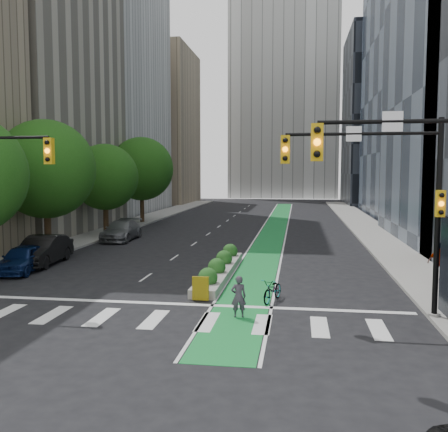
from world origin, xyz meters
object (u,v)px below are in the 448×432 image
(cyclist, at_px, (239,297))
(parked_car_left_near, at_px, (22,259))
(median_planter, at_px, (220,269))
(parked_car_left_mid, at_px, (42,250))
(pedestrian_far, at_px, (439,262))
(parked_car_left_far, at_px, (121,230))
(bicycle, at_px, (273,290))

(cyclist, bearing_deg, parked_car_left_near, -40.34)
(median_planter, distance_m, cyclist, 7.54)
(parked_car_left_mid, relative_size, pedestrian_far, 2.75)
(median_planter, height_order, parked_car_left_far, parked_car_left_far)
(pedestrian_far, bearing_deg, parked_car_left_mid, -7.04)
(median_planter, relative_size, cyclist, 6.50)
(parked_car_left_near, relative_size, parked_car_left_mid, 0.84)
(parked_car_left_far, bearing_deg, median_planter, -53.45)
(bicycle, height_order, parked_car_left_mid, parked_car_left_mid)
(median_planter, height_order, bicycle, median_planter)
(bicycle, distance_m, parked_car_left_near, 14.31)
(cyclist, distance_m, pedestrian_far, 11.25)
(median_planter, xyz_separation_m, parked_car_left_far, (-9.81, 12.13, 0.41))
(pedestrian_far, bearing_deg, bicycle, 27.40)
(parked_car_left_near, xyz_separation_m, parked_car_left_mid, (0.00, 2.15, 0.12))
(bicycle, xyz_separation_m, parked_car_left_mid, (-13.70, 6.28, 0.36))
(parked_car_left_mid, relative_size, parked_car_left_far, 0.95)
(bicycle, bearing_deg, parked_car_left_near, -178.95)
(cyclist, height_order, parked_car_left_near, cyclist)
(median_planter, xyz_separation_m, cyclist, (1.85, -7.30, 0.42))
(parked_car_left_mid, height_order, pedestrian_far, pedestrian_far)
(parked_car_left_near, distance_m, parked_car_left_far, 12.86)
(cyclist, xyz_separation_m, parked_car_left_mid, (-12.55, 8.76, 0.06))
(parked_car_left_far, bearing_deg, bicycle, -55.34)
(parked_car_left_near, distance_m, parked_car_left_mid, 2.16)
(parked_car_left_mid, xyz_separation_m, pedestrian_far, (21.47, -1.91, 0.24))
(bicycle, xyz_separation_m, parked_car_left_near, (-13.70, 4.13, 0.24))
(cyclist, relative_size, parked_car_left_far, 0.29)
(cyclist, bearing_deg, parked_car_left_mid, -47.49)
(parked_car_left_mid, bearing_deg, pedestrian_far, -9.50)
(parked_car_left_near, distance_m, pedestrian_far, 21.47)
(bicycle, bearing_deg, pedestrian_far, 47.16)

